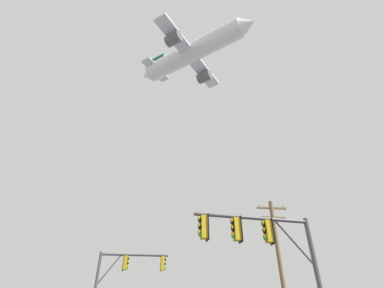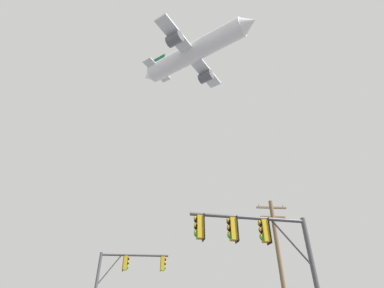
{
  "view_description": "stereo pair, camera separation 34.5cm",
  "coord_description": "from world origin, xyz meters",
  "px_view_note": "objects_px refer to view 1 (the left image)",
  "views": [
    {
      "loc": [
        -0.28,
        -3.6,
        1.56
      ],
      "look_at": [
        1.74,
        17.91,
        15.42
      ],
      "focal_mm": 26.86,
      "sensor_mm": 36.0,
      "label": 1
    },
    {
      "loc": [
        0.06,
        -3.63,
        1.56
      ],
      "look_at": [
        1.74,
        17.91,
        15.42
      ],
      "focal_mm": 26.86,
      "sensor_mm": 36.0,
      "label": 2
    }
  ],
  "objects_px": {
    "signal_pole_far": "(122,276)",
    "airplane": "(193,52)",
    "signal_pole_near": "(266,246)",
    "utility_pole": "(280,265)"
  },
  "relations": [
    {
      "from": "utility_pole",
      "to": "airplane",
      "type": "relative_size",
      "value": 0.44
    },
    {
      "from": "signal_pole_near",
      "to": "airplane",
      "type": "bearing_deg",
      "value": 91.47
    },
    {
      "from": "signal_pole_far",
      "to": "utility_pole",
      "type": "bearing_deg",
      "value": -10.19
    },
    {
      "from": "signal_pole_far",
      "to": "airplane",
      "type": "xyz_separation_m",
      "value": [
        6.21,
        14.49,
        40.63
      ]
    },
    {
      "from": "signal_pole_far",
      "to": "utility_pole",
      "type": "height_order",
      "value": "utility_pole"
    },
    {
      "from": "utility_pole",
      "to": "airplane",
      "type": "xyz_separation_m",
      "value": [
        -4.15,
        16.36,
        40.08
      ]
    },
    {
      "from": "signal_pole_far",
      "to": "airplane",
      "type": "bearing_deg",
      "value": 66.81
    },
    {
      "from": "signal_pole_near",
      "to": "signal_pole_far",
      "type": "xyz_separation_m",
      "value": [
        -6.83,
        9.68,
        0.12
      ]
    },
    {
      "from": "signal_pole_near",
      "to": "signal_pole_far",
      "type": "height_order",
      "value": "signal_pole_far"
    },
    {
      "from": "signal_pole_near",
      "to": "utility_pole",
      "type": "distance_m",
      "value": 8.6
    }
  ]
}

